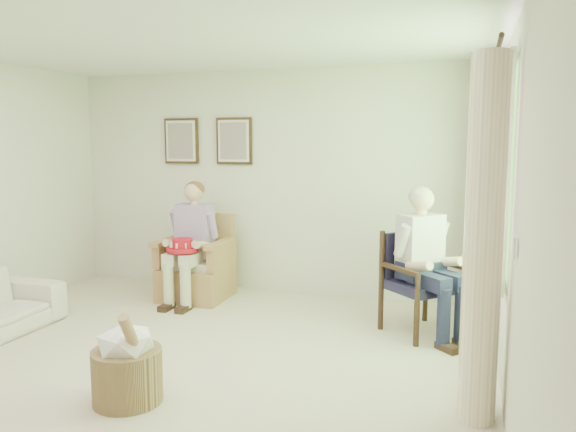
# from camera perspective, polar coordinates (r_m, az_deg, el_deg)

# --- Properties ---
(floor) EXTENTS (5.50, 5.50, 0.00)m
(floor) POSITION_cam_1_polar(r_m,az_deg,el_deg) (4.47, -14.35, -16.03)
(floor) COLOR beige
(floor) RESTS_ON ground
(back_wall) EXTENTS (5.00, 0.04, 2.60)m
(back_wall) POSITION_cam_1_polar(r_m,az_deg,el_deg) (6.59, -1.74, 3.45)
(back_wall) COLOR silver
(back_wall) RESTS_ON ground
(right_wall) EXTENTS (0.04, 5.50, 2.60)m
(right_wall) POSITION_cam_1_polar(r_m,az_deg,el_deg) (3.47, 22.20, -0.77)
(right_wall) COLOR silver
(right_wall) RESTS_ON ground
(ceiling) EXTENTS (5.00, 5.50, 0.02)m
(ceiling) POSITION_cam_1_polar(r_m,az_deg,el_deg) (4.19, -15.57, 18.74)
(ceiling) COLOR white
(ceiling) RESTS_ON back_wall
(window) EXTENTS (0.13, 2.50, 1.63)m
(window) POSITION_cam_1_polar(r_m,az_deg,el_deg) (4.63, 20.97, 4.78)
(window) COLOR #2D6B23
(window) RESTS_ON right_wall
(curtain_left) EXTENTS (0.34, 0.34, 2.30)m
(curtain_left) POSITION_cam_1_polar(r_m,az_deg,el_deg) (3.70, 19.23, -2.50)
(curtain_left) COLOR beige
(curtain_left) RESTS_ON ground
(curtain_right) EXTENTS (0.34, 0.34, 2.30)m
(curtain_right) POSITION_cam_1_polar(r_m,az_deg,el_deg) (5.64, 18.97, 0.83)
(curtain_right) COLOR beige
(curtain_right) RESTS_ON ground
(framed_print_left) EXTENTS (0.45, 0.05, 0.55)m
(framed_print_left) POSITION_cam_1_polar(r_m,az_deg,el_deg) (7.02, -10.80, 7.49)
(framed_print_left) COLOR #382114
(framed_print_left) RESTS_ON back_wall
(framed_print_right) EXTENTS (0.45, 0.05, 0.55)m
(framed_print_right) POSITION_cam_1_polar(r_m,az_deg,el_deg) (6.71, -5.52, 7.60)
(framed_print_right) COLOR #382114
(framed_print_right) RESTS_ON back_wall
(wicker_armchair) EXTENTS (0.74, 0.74, 0.95)m
(wicker_armchair) POSITION_cam_1_polar(r_m,az_deg,el_deg) (6.50, -9.20, -5.61)
(wicker_armchair) COLOR #A6844E
(wicker_armchair) RESTS_ON ground
(wood_armchair) EXTENTS (0.60, 0.56, 0.92)m
(wood_armchair) POSITION_cam_1_polar(r_m,az_deg,el_deg) (5.43, 13.55, -6.13)
(wood_armchair) COLOR black
(wood_armchair) RESTS_ON ground
(person_wicker) EXTENTS (0.40, 0.63, 1.31)m
(person_wicker) POSITION_cam_1_polar(r_m,az_deg,el_deg) (6.30, -9.81, -1.84)
(person_wicker) COLOR beige
(person_wicker) RESTS_ON ground
(person_dark) EXTENTS (0.40, 0.62, 1.34)m
(person_dark) POSITION_cam_1_polar(r_m,az_deg,el_deg) (5.23, 13.50, -3.57)
(person_dark) COLOR #1B1D3C
(person_dark) RESTS_ON ground
(red_hat) EXTENTS (0.34, 0.34, 0.14)m
(red_hat) POSITION_cam_1_polar(r_m,az_deg,el_deg) (6.14, -10.68, -3.07)
(red_hat) COLOR #B41220
(red_hat) RESTS_ON person_wicker
(hatbox) EXTENTS (0.58, 0.58, 0.70)m
(hatbox) POSITION_cam_1_polar(r_m,az_deg,el_deg) (4.09, -16.04, -14.21)
(hatbox) COLOR #A18057
(hatbox) RESTS_ON ground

